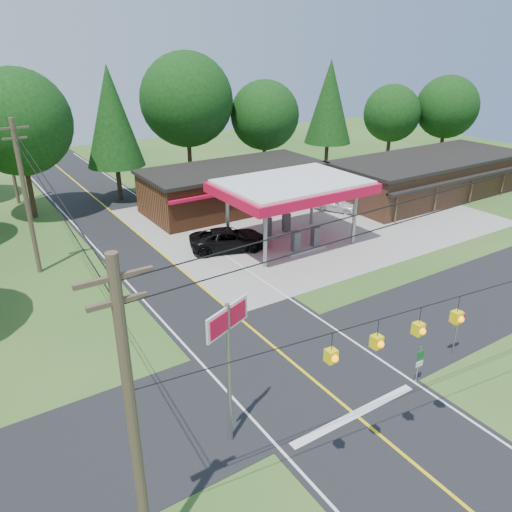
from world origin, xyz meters
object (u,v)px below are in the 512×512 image
sedan_car (336,204)px  octagonal_stop_sign (458,322)px  gas_canopy (292,189)px  suv_car (229,239)px  big_stop_sign (228,345)px

sedan_car → octagonal_stop_sign: octagonal_stop_sign is taller
gas_canopy → sedan_car: 9.64m
suv_car → big_stop_sign: bearing=168.5°
big_stop_sign → octagonal_stop_sign: big_stop_sign is taller
gas_canopy → big_stop_sign: big_stop_sign is taller
gas_canopy → octagonal_stop_sign: 16.32m
big_stop_sign → octagonal_stop_sign: size_ratio=2.44×
suv_car → big_stop_sign: (-9.50, -16.51, 3.56)m
suv_car → sedan_car: (12.50, 2.50, -0.13)m
octagonal_stop_sign → sedan_car: bearing=63.5°
sedan_car → octagonal_stop_sign: size_ratio=1.58×
big_stop_sign → octagonal_stop_sign: bearing=-4.8°
gas_canopy → suv_car: gas_canopy is taller
sedan_car → gas_canopy: bearing=177.7°
suv_car → big_stop_sign: size_ratio=0.95×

